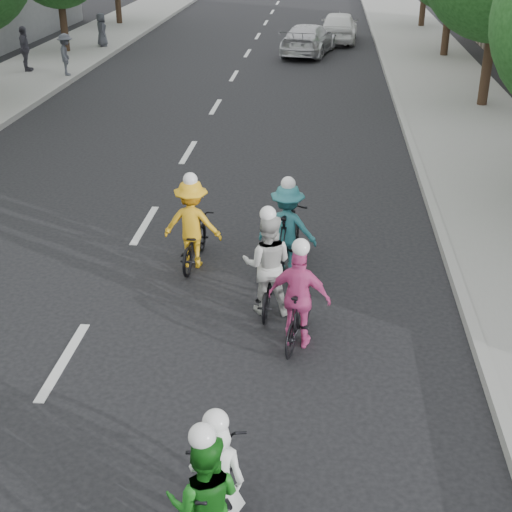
# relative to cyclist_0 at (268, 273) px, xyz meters

# --- Properties ---
(ground) EXTENTS (120.00, 120.00, 0.00)m
(ground) POSITION_rel_cyclist_0_xyz_m (-2.83, -1.79, -0.66)
(ground) COLOR black
(ground) RESTS_ON ground
(sidewalk_right) EXTENTS (4.00, 80.00, 0.15)m
(sidewalk_right) POSITION_rel_cyclist_0_xyz_m (5.17, 8.21, -0.59)
(sidewalk_right) COLOR gray
(sidewalk_right) RESTS_ON ground
(curb_right) EXTENTS (0.18, 80.00, 0.18)m
(curb_right) POSITION_rel_cyclist_0_xyz_m (3.22, 8.21, -0.57)
(curb_right) COLOR #999993
(curb_right) RESTS_ON ground
(cyclist_0) EXTENTS (0.83, 1.56, 1.83)m
(cyclist_0) POSITION_rel_cyclist_0_xyz_m (0.00, 0.00, 0.00)
(cyclist_0) COLOR black
(cyclist_0) RESTS_ON ground
(cyclist_1) EXTENTS (0.79, 1.79, 1.73)m
(cyclist_1) POSITION_rel_cyclist_0_xyz_m (-0.19, -5.05, -0.01)
(cyclist_1) COLOR black
(cyclist_1) RESTS_ON ground
(cyclist_2) EXTENTS (1.10, 1.68, 1.80)m
(cyclist_2) POSITION_rel_cyclist_0_xyz_m (-1.49, 1.52, 0.00)
(cyclist_2) COLOR black
(cyclist_2) RESTS_ON ground
(cyclist_3) EXTENTS (1.15, 1.96, 1.79)m
(cyclist_3) POSITION_rel_cyclist_0_xyz_m (0.23, 1.50, 0.03)
(cyclist_3) COLOR black
(cyclist_3) RESTS_ON ground
(cyclist_4) EXTENTS (0.92, 1.87, 1.67)m
(cyclist_4) POSITION_rel_cyclist_0_xyz_m (-0.11, -4.75, -0.11)
(cyclist_4) COLOR black
(cyclist_4) RESTS_ON ground
(cyclist_5) EXTENTS (1.00, 1.57, 1.75)m
(cyclist_5) POSITION_rel_cyclist_0_xyz_m (0.55, -0.97, -0.02)
(cyclist_5) COLOR black
(cyclist_5) RESTS_ON ground
(follow_car_lead) EXTENTS (2.76, 4.91, 1.34)m
(follow_car_lead) POSITION_rel_cyclist_0_xyz_m (-0.04, 23.17, 0.01)
(follow_car_lead) COLOR silver
(follow_car_lead) RESTS_ON ground
(follow_car_trail) EXTENTS (2.02, 4.48, 1.49)m
(follow_car_trail) POSITION_rel_cyclist_0_xyz_m (1.34, 26.75, 0.08)
(follow_car_trail) COLOR white
(follow_car_trail) RESTS_ON ground
(spectator_0) EXTENTS (0.86, 1.14, 1.56)m
(spectator_0) POSITION_rel_cyclist_0_xyz_m (-9.18, 17.02, 0.27)
(spectator_0) COLOR #4D4F5A
(spectator_0) RESTS_ON sidewalk_left
(spectator_1) EXTENTS (0.61, 1.07, 1.72)m
(spectator_1) POSITION_rel_cyclist_0_xyz_m (-11.05, 17.63, 0.35)
(spectator_1) COLOR #45434F
(spectator_1) RESTS_ON sidewalk_left
(spectator_2) EXTENTS (0.71, 0.86, 1.50)m
(spectator_2) POSITION_rel_cyclist_0_xyz_m (-9.74, 23.58, 0.24)
(spectator_2) COLOR #43454F
(spectator_2) RESTS_ON sidewalk_left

